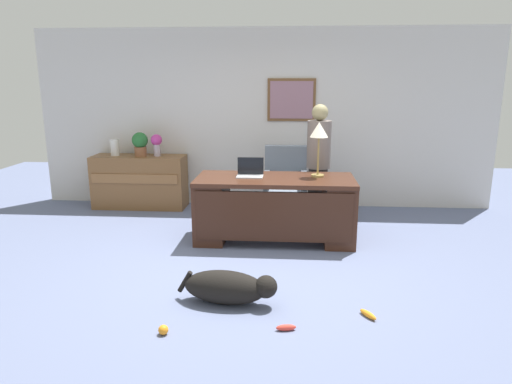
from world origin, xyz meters
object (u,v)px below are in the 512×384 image
armchair (285,185)px  dog_lying (229,287)px  vase_with_flowers (157,143)px  potted_plant (140,143)px  dog_toy_ball (163,330)px  vase_empty (115,147)px  credenza (140,182)px  dog_toy_bone (368,314)px  desk_lamp (319,133)px  person_standing (318,164)px  desk (275,207)px  laptop (250,172)px  dog_toy_plush (286,328)px

armchair → dog_lying: size_ratio=1.12×
vase_with_flowers → potted_plant: bearing=180.0°
dog_toy_ball → vase_empty: bearing=115.2°
credenza → dog_toy_bone: 4.43m
armchair → desk_lamp: desk_lamp is taller
dog_lying → dog_toy_bone: dog_lying is taller
dog_toy_ball → credenza: bearing=110.4°
desk_lamp → dog_toy_bone: size_ratio=3.52×
desk_lamp → vase_with_flowers: desk_lamp is taller
credenza → desk_lamp: desk_lamp is taller
dog_lying → dog_toy_ball: 0.72m
dog_toy_ball → armchair: bearing=74.5°
person_standing → vase_empty: person_standing is taller
credenza → desk: bearing=-32.9°
vase_with_flowers → potted_plant: (-0.26, 0.00, -0.01)m
credenza → potted_plant: 0.60m
credenza → dog_toy_ball: credenza is taller
laptop → potted_plant: potted_plant is taller
person_standing → potted_plant: 2.74m
desk → dog_toy_plush: 2.17m
potted_plant → dog_toy_plush: bearing=-57.1°
person_standing → dog_toy_plush: bearing=-97.8°
person_standing → dog_toy_bone: size_ratio=8.66×
potted_plant → dog_toy_plush: size_ratio=2.23×
desk → credenza: bearing=147.1°
dog_toy_bone → vase_with_flowers: bearing=129.8°
credenza → vase_empty: vase_empty is taller
dog_lying → desk_lamp: (0.86, 1.84, 1.16)m
vase_empty → dog_toy_ball: vase_empty is taller
desk → potted_plant: potted_plant is taller
credenza → vase_with_flowers: vase_with_flowers is taller
desk_lamp → dog_toy_bone: desk_lamp is taller
dog_toy_bone → dog_lying: bearing=172.3°
desk → credenza: (-2.14, 1.38, -0.03)m
potted_plant → dog_toy_plush: 4.29m
credenza → dog_lying: bearing=-59.8°
dog_lying → potted_plant: size_ratio=2.54×
laptop → dog_toy_ball: size_ratio=4.08×
laptop → potted_plant: bearing=144.2°
desk_lamp → vase_with_flowers: (-2.36, 1.24, -0.30)m
dog_toy_plush → armchair: bearing=91.0°
dog_toy_ball → dog_toy_plush: size_ratio=0.49×
dog_toy_plush → dog_toy_ball: bearing=-172.3°
desk_lamp → vase_empty: (-3.02, 1.24, -0.38)m
vase_with_flowers → armchair: bearing=-10.6°
laptop → dog_toy_bone: 2.41m
person_standing → vase_with_flowers: size_ratio=4.91×
person_standing → laptop: (-0.87, -0.65, 0.00)m
dog_lying → desk_lamp: bearing=64.9°
person_standing → desk: bearing=-127.0°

